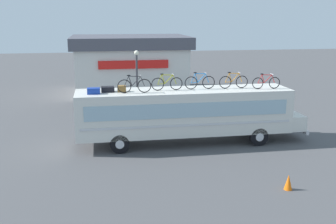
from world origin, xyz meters
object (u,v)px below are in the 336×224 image
Objects in this scene: luggage_bag_1 at (94,91)px; luggage_bag_2 at (108,89)px; bus at (187,112)px; rooftop_bicycle_2 at (167,83)px; rooftop_bicycle_3 at (200,82)px; traffic_cone at (288,182)px; rooftop_bicycle_5 at (266,82)px; rooftop_bicycle_4 at (233,81)px; luggage_bag_3 at (122,89)px; rooftop_bicycle_1 at (134,85)px; street_lamp at (137,79)px.

luggage_bag_1 is 0.96× the size of luggage_bag_2.
bus is 1.99m from rooftop_bicycle_2.
rooftop_bicycle_3 is 8.04m from traffic_cone.
rooftop_bicycle_3 reaches higher than rooftop_bicycle_5.
rooftop_bicycle_5 is (8.80, -0.53, 0.22)m from luggage_bag_2.
luggage_bag_2 is 8.81m from rooftop_bicycle_5.
rooftop_bicycle_4 reaches higher than rooftop_bicycle_2.
luggage_bag_3 is 0.67× the size of traffic_cone.
luggage_bag_2 is 10.50m from traffic_cone.
rooftop_bicycle_1 reaches higher than rooftop_bicycle_5.
rooftop_bicycle_1 is 2.72× the size of traffic_cone.
rooftop_bicycle_3 reaches higher than luggage_bag_3.
rooftop_bicycle_1 reaches higher than luggage_bag_3.
rooftop_bicycle_4 is (1.94, -0.08, -0.01)m from rooftop_bicycle_3.
rooftop_bicycle_5 is 2.48× the size of traffic_cone.
street_lamp reaches higher than bus.
luggage_bag_1 reaches higher than bus.
rooftop_bicycle_3 is at bearing 1.31° from luggage_bag_3.
street_lamp is (2.85, 6.02, -0.33)m from luggage_bag_1.
traffic_cone is at bearing -60.54° from rooftop_bicycle_2.
rooftop_bicycle_4 is at bearing 91.30° from traffic_cone.
rooftop_bicycle_3 is (3.71, 0.55, -0.01)m from rooftop_bicycle_1.
luggage_bag_3 is 0.27× the size of rooftop_bicycle_5.
luggage_bag_2 is (-4.36, 0.08, 1.39)m from bus.
rooftop_bicycle_2 reaches higher than bus.
luggage_bag_3 is at bearing -178.69° from rooftop_bicycle_3.
rooftop_bicycle_5 is 7.43m from traffic_cone.
luggage_bag_1 is 5.87m from rooftop_bicycle_3.
luggage_bag_2 is 0.43× the size of rooftop_bicycle_5.
luggage_bag_1 is at bearing -174.06° from rooftop_bicycle_2.
luggage_bag_1 is 0.39× the size of rooftop_bicycle_2.
traffic_cone is at bearing -68.01° from street_lamp.
rooftop_bicycle_3 is at bearing 8.40° from rooftop_bicycle_1.
rooftop_bicycle_3 is (0.75, 0.10, 1.65)m from bus.
rooftop_bicycle_4 reaches higher than bus.
luggage_bag_3 reaches higher than bus.
luggage_bag_2 is at bearing 173.73° from luggage_bag_3.
luggage_bag_3 is 0.26× the size of rooftop_bicycle_4.
luggage_bag_2 is at bearing 31.43° from luggage_bag_1.
luggage_bag_2 is 1.57× the size of luggage_bag_3.
bus is at bearing -179.68° from rooftop_bicycle_4.
bus is 19.64× the size of traffic_cone.
rooftop_bicycle_2 is at bearing 175.04° from rooftop_bicycle_5.
rooftop_bicycle_2 is at bearing -0.76° from luggage_bag_2.
rooftop_bicycle_4 is at bearing -2.48° from rooftop_bicycle_3.
bus is 4.74m from rooftop_bicycle_5.
rooftop_bicycle_1 is (-2.97, -0.45, 1.66)m from bus.
rooftop_bicycle_1 is (0.65, -0.45, 0.23)m from luggage_bag_3.
luggage_bag_3 is 2.50m from rooftop_bicycle_2.
luggage_bag_1 is 2.15m from rooftop_bicycle_1.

